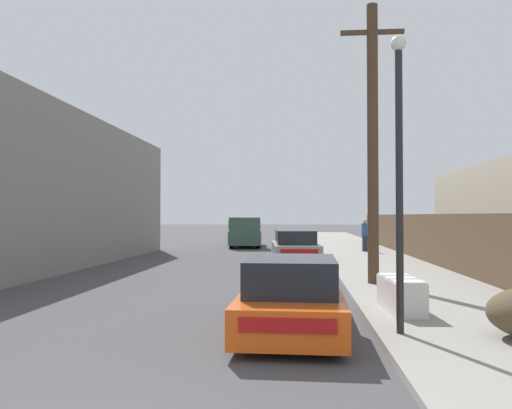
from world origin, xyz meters
TOP-DOWN VIEW (x-y plane):
  - sidewalk_curb at (5.30, 23.50)m, footprint 4.20×63.00m
  - discarded_fridge at (3.98, 7.22)m, footprint 0.70×1.68m
  - parked_sports_car_red at (1.81, 5.80)m, footprint 1.81×4.24m
  - car_parked_mid at (1.79, 18.39)m, footprint 2.22×4.82m
  - pickup_truck at (-1.41, 28.75)m, footprint 2.32×5.41m
  - utility_pole at (4.05, 11.35)m, footprint 1.80×0.31m
  - street_lamp at (3.58, 5.30)m, footprint 0.26×0.26m
  - wooden_fence at (7.25, 17.45)m, footprint 0.08×36.83m
  - building_left_block at (-9.69, 15.92)m, footprint 7.00×19.92m
  - pedestrian at (5.50, 24.05)m, footprint 0.34×0.34m

SIDE VIEW (x-z plane):
  - sidewalk_curb at x=5.30m, z-range 0.00..0.12m
  - discarded_fridge at x=3.98m, z-range 0.11..0.81m
  - parked_sports_car_red at x=1.81m, z-range -0.07..1.25m
  - car_parked_mid at x=1.79m, z-range -0.05..1.37m
  - pickup_truck at x=-1.41m, z-range 0.00..1.91m
  - pedestrian at x=5.50m, z-range 0.15..1.89m
  - wooden_fence at x=7.25m, z-range 0.12..2.10m
  - street_lamp at x=3.58m, z-range 0.50..5.39m
  - building_left_block at x=-9.69m, z-range 0.00..6.01m
  - utility_pole at x=4.05m, z-range 0.22..8.19m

